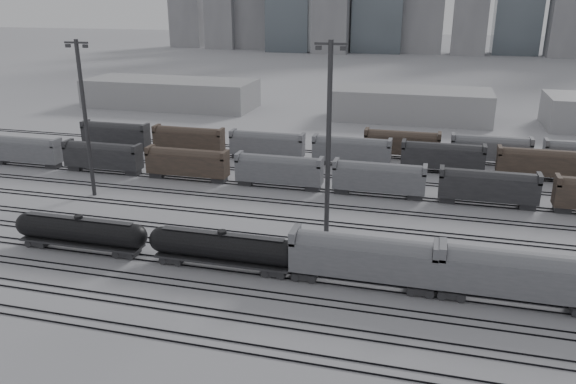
% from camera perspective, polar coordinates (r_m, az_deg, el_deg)
% --- Properties ---
extents(ground, '(900.00, 900.00, 0.00)m').
position_cam_1_polar(ground, '(66.29, -0.93, -8.83)').
color(ground, '#B9B8BE').
rests_on(ground, ground).
extents(tracks, '(220.00, 71.50, 0.16)m').
position_cam_1_polar(tracks, '(81.62, 2.42, -3.16)').
color(tracks, black).
rests_on(tracks, ground).
extents(tank_car_a, '(18.73, 3.12, 4.63)m').
position_cam_1_polar(tank_car_a, '(76.97, -20.34, -3.76)').
color(tank_car_a, '#242427').
rests_on(tank_car_a, ground).
extents(tank_car_b, '(19.04, 3.17, 4.70)m').
position_cam_1_polar(tank_car_b, '(68.05, -6.66, -5.62)').
color(tank_car_b, '#242427').
rests_on(tank_car_b, ground).
extents(hopper_car_a, '(16.57, 3.29, 5.93)m').
position_cam_1_polar(hopper_car_a, '(63.85, 7.61, -6.49)').
color(hopper_car_a, '#242427').
rests_on(hopper_car_a, ground).
extents(hopper_car_b, '(16.88, 3.35, 6.04)m').
position_cam_1_polar(hopper_car_b, '(64.27, 22.54, -7.66)').
color(hopper_car_b, '#242427').
rests_on(hopper_car_b, ground).
extents(light_mast_b, '(4.01, 0.64, 25.04)m').
position_cam_1_polar(light_mast_b, '(95.08, -19.92, 7.28)').
color(light_mast_b, '#353538').
rests_on(light_mast_b, ground).
extents(light_mast_c, '(4.18, 0.67, 26.10)m').
position_cam_1_polar(light_mast_c, '(74.62, 4.15, 5.77)').
color(light_mast_c, '#353538').
rests_on(light_mast_c, ground).
extents(bg_string_near, '(151.00, 3.00, 5.60)m').
position_cam_1_polar(bg_string_near, '(93.02, 9.22, 1.26)').
color(bg_string_near, slate).
rests_on(bg_string_near, ground).
extents(bg_string_mid, '(151.00, 3.00, 5.60)m').
position_cam_1_polar(bg_string_mid, '(108.02, 15.42, 3.35)').
color(bg_string_mid, '#242427').
rests_on(bg_string_mid, ground).
extents(bg_string_far, '(66.00, 3.00, 5.60)m').
position_cam_1_polar(bg_string_far, '(117.36, 24.00, 3.61)').
color(bg_string_far, brown).
rests_on(bg_string_far, ground).
extents(warehouse_left, '(50.00, 18.00, 8.00)m').
position_cam_1_polar(warehouse_left, '(171.41, -11.83, 9.80)').
color(warehouse_left, '#969698').
rests_on(warehouse_left, ground).
extents(warehouse_mid, '(40.00, 18.00, 8.00)m').
position_cam_1_polar(warehouse_mid, '(153.74, 12.55, 8.68)').
color(warehouse_mid, '#969698').
rests_on(warehouse_mid, ground).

